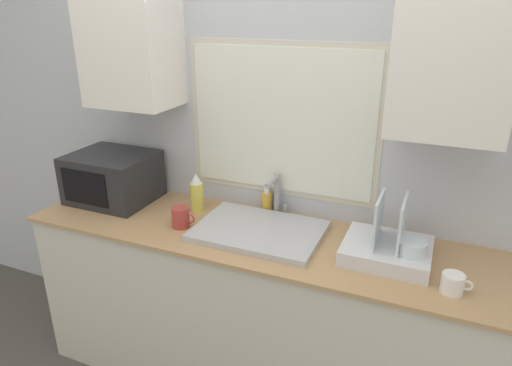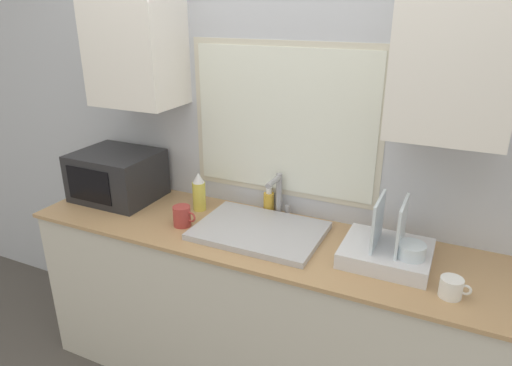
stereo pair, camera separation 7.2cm
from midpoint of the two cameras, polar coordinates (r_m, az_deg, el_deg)
The scene contains 10 objects.
countertop at distance 2.49m, azimuth -0.59°, elevation -15.74°, with size 2.39×0.62×0.92m.
wall_back at distance 2.33m, azimuth 2.23°, elevation 7.26°, with size 6.00×0.38×2.60m.
sink_basin at distance 2.25m, azimuth -0.56°, elevation -5.99°, with size 0.61×0.43×0.03m.
faucet at distance 2.38m, azimuth 1.71°, elevation -1.11°, with size 0.08×0.16×0.23m.
microwave at distance 2.72m, azimuth -18.20°, elevation 0.70°, with size 0.45×0.38×0.27m.
dish_rack at distance 2.09m, azimuth 15.32°, elevation -7.79°, with size 0.38×0.33×0.29m.
spray_bottle at distance 2.48m, azimuth -8.26°, elevation -1.24°, with size 0.07×0.07×0.21m.
soap_bottle at distance 2.46m, azimuth 0.52°, elevation -2.28°, with size 0.06×0.06×0.14m.
mug_near_sink at distance 2.33m, azimuth -10.24°, elevation -4.25°, with size 0.13×0.09×0.10m.
mug_by_rack at distance 1.95m, azimuth 22.42°, elevation -11.54°, with size 0.12×0.09×0.08m.
Camera 1 is at (0.77, -1.53, 1.97)m, focal length 32.00 mm.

